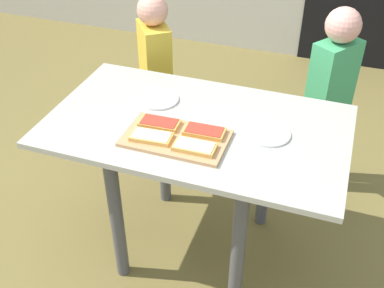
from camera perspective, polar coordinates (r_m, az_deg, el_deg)
ground_plane at (r=2.51m, az=0.46°, el=-12.10°), size 16.00×16.00×0.00m
dining_table at (r=2.08m, az=0.54°, el=-0.47°), size 1.28×0.75×0.77m
cutting_board at (r=1.90m, az=-1.99°, el=0.71°), size 0.42×0.25×0.01m
pizza_slice_near_right at (r=1.83m, az=0.31°, el=-0.34°), size 0.17×0.09×0.02m
pizza_slice_far_left at (r=1.96m, az=-3.98°, el=2.55°), size 0.17×0.09×0.02m
pizza_slice_far_right at (r=1.91m, az=1.50°, el=1.55°), size 0.17×0.09×0.02m
pizza_slice_near_left at (r=1.89m, az=-4.95°, el=0.89°), size 0.17×0.10×0.02m
plate_white_left at (r=2.16m, az=-4.08°, el=5.43°), size 0.18×0.18×0.01m
plate_white_right at (r=1.96m, az=9.21°, el=1.23°), size 0.18×0.18×0.01m
child_left at (r=2.70m, az=-4.42°, el=8.40°), size 0.26×0.28×1.07m
child_right at (r=2.62m, az=16.43°, el=6.29°), size 0.25×0.28×1.08m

